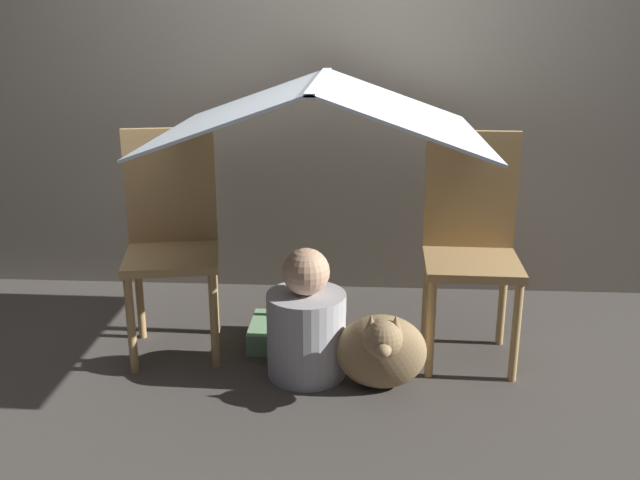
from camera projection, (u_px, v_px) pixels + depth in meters
The scene contains 8 objects.
ground_plane at pixel (317, 374), 3.07m from camera, with size 8.80×8.80×0.00m, color #47423D.
wall_back at pixel (330, 61), 3.70m from camera, with size 7.00×0.05×2.50m.
chair_left at pixel (172, 233), 3.19m from camera, with size 0.48×0.48×1.00m.
chair_right at pixel (471, 239), 3.12m from camera, with size 0.42×0.42×1.00m.
sheet_canopy at pixel (320, 108), 2.90m from camera, with size 1.31×1.17×0.24m.
person_front at pixel (306, 325), 3.01m from camera, with size 0.34×0.34×0.57m.
dog at pixel (381, 350), 2.89m from camera, with size 0.37×0.36×0.39m.
floor_cushion at pixel (293, 333), 3.35m from camera, with size 0.40×0.32×0.10m.
Camera 1 is at (0.18, -2.74, 1.48)m, focal length 40.00 mm.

